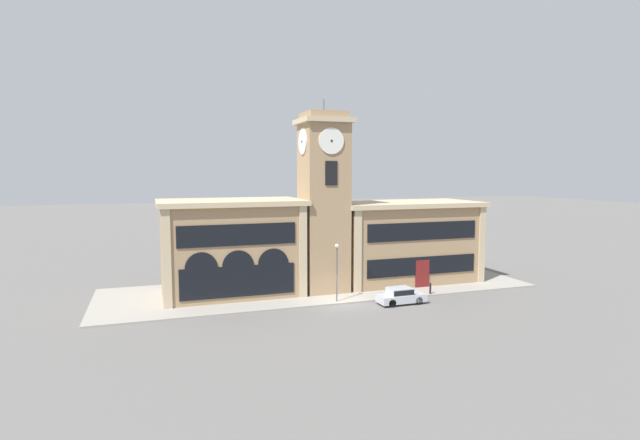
{
  "coord_description": "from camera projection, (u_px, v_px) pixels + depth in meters",
  "views": [
    {
      "loc": [
        -15.6,
        -39.48,
        11.6
      ],
      "look_at": [
        -1.06,
        3.05,
        7.15
      ],
      "focal_mm": 28.0,
      "sensor_mm": 36.0,
      "label": 1
    }
  ],
  "objects": [
    {
      "name": "street_lamp",
      "position": [
        337.0,
        263.0,
        43.55
      ],
      "size": [
        0.36,
        0.36,
        5.1
      ],
      "color": "#4C4C51",
      "rests_on": "sidewalk_kerb"
    },
    {
      "name": "town_hall_right_wing",
      "position": [
        405.0,
        241.0,
        52.31
      ],
      "size": [
        15.2,
        8.05,
        8.38
      ],
      "color": "#9E7F5B",
      "rests_on": "ground_plane"
    },
    {
      "name": "clock_tower",
      "position": [
        324.0,
        203.0,
        47.27
      ],
      "size": [
        4.76,
        4.76,
        18.21
      ],
      "color": "#9E7F5B",
      "rests_on": "ground_plane"
    },
    {
      "name": "town_hall_left_wing",
      "position": [
        231.0,
        247.0,
        46.44
      ],
      "size": [
        13.16,
        8.05,
        8.93
      ],
      "color": "#9E7F5B",
      "rests_on": "ground_plane"
    },
    {
      "name": "sidewalk_kerb",
      "position": [
        320.0,
        288.0,
        49.17
      ],
      "size": [
        41.66,
        12.4,
        0.15
      ],
      "color": "gray",
      "rests_on": "ground_plane"
    },
    {
      "name": "bollard",
      "position": [
        430.0,
        288.0,
        46.5
      ],
      "size": [
        0.18,
        0.18,
        1.06
      ],
      "color": "black",
      "rests_on": "sidewalk_kerb"
    },
    {
      "name": "ground_plane",
      "position": [
        343.0,
        305.0,
        43.34
      ],
      "size": [
        300.0,
        300.0,
        0.0
      ],
      "primitive_type": "plane",
      "color": "#605E5B"
    },
    {
      "name": "parked_car_near",
      "position": [
        401.0,
        295.0,
        43.5
      ],
      "size": [
        4.26,
        1.79,
        1.45
      ],
      "rotation": [
        0.0,
        0.0,
        0.02
      ],
      "color": "#B2B7C1",
      "rests_on": "ground_plane"
    }
  ]
}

